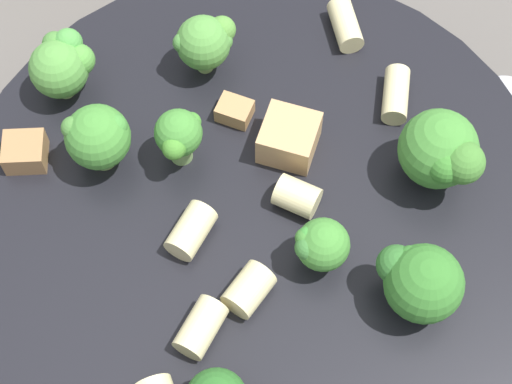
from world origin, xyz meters
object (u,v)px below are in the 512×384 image
at_px(pasta_bowl, 256,217).
at_px(broccoli_floret_0, 179,135).
at_px(rigatoni_3, 297,198).
at_px(chicken_chunk_1, 289,138).
at_px(broccoli_floret_3, 320,245).
at_px(broccoli_floret_7, 420,281).
at_px(rigatoni_1, 201,328).
at_px(broccoli_floret_1, 98,137).
at_px(broccoli_floret_2, 442,152).
at_px(chicken_chunk_0, 25,152).
at_px(rigatoni_4, 396,95).
at_px(rigatoni_2, 238,289).
at_px(chicken_chunk_2, 235,111).
at_px(rigatoni_5, 191,231).
at_px(broccoli_floret_6, 62,65).
at_px(rigatoni_6, 345,25).
at_px(broccoli_floret_5, 205,42).

relative_size(pasta_bowl, broccoli_floret_0, 8.65).
distance_m(rigatoni_3, chicken_chunk_1, 0.03).
relative_size(broccoli_floret_3, broccoli_floret_7, 0.79).
bearing_deg(rigatoni_1, broccoli_floret_1, 33.38).
bearing_deg(broccoli_floret_2, chicken_chunk_0, 90.83).
relative_size(broccoli_floret_3, chicken_chunk_0, 1.55).
xyz_separation_m(broccoli_floret_1, broccoli_floret_7, (-0.06, -0.15, -0.00)).
bearing_deg(rigatoni_4, broccoli_floret_3, 158.37).
height_order(broccoli_floret_0, rigatoni_1, broccoli_floret_0).
xyz_separation_m(rigatoni_2, chicken_chunk_1, (0.08, -0.02, 0.00)).
bearing_deg(pasta_bowl, chicken_chunk_2, 16.35).
bearing_deg(rigatoni_2, rigatoni_5, 41.56).
relative_size(broccoli_floret_6, rigatoni_3, 1.73).
height_order(rigatoni_4, rigatoni_6, same).
relative_size(rigatoni_4, rigatoni_5, 1.17).
bearing_deg(rigatoni_4, rigatoni_3, 143.00).
relative_size(pasta_bowl, broccoli_floret_6, 8.37).
bearing_deg(broccoli_floret_5, rigatoni_4, -98.94).
distance_m(broccoli_floret_7, rigatoni_3, 0.07).
bearing_deg(rigatoni_1, chicken_chunk_1, -19.09).
height_order(broccoli_floret_6, rigatoni_3, broccoli_floret_6).
bearing_deg(rigatoni_2, rigatoni_3, -26.91).
bearing_deg(pasta_bowl, broccoli_floret_3, -133.46).
height_order(rigatoni_2, chicken_chunk_1, chicken_chunk_1).
distance_m(broccoli_floret_7, rigatoni_4, 0.11).
bearing_deg(broccoli_floret_7, rigatoni_1, 103.61).
bearing_deg(broccoli_floret_7, chicken_chunk_2, 43.77).
distance_m(rigatoni_2, chicken_chunk_2, 0.10).
distance_m(broccoli_floret_1, broccoli_floret_3, 0.12).
height_order(broccoli_floret_1, rigatoni_2, broccoli_floret_1).
relative_size(rigatoni_1, chicken_chunk_1, 0.95).
bearing_deg(chicken_chunk_2, rigatoni_6, -43.93).
bearing_deg(chicken_chunk_1, broccoli_floret_1, 98.34).
height_order(rigatoni_4, chicken_chunk_2, rigatoni_4).
distance_m(broccoli_floret_0, rigatoni_1, 0.09).
relative_size(broccoli_floret_3, broccoli_floret_5, 0.88).
distance_m(pasta_bowl, rigatoni_3, 0.03).
height_order(broccoli_floret_1, broccoli_floret_5, broccoli_floret_1).
relative_size(broccoli_floret_1, chicken_chunk_2, 2.26).
bearing_deg(broccoli_floret_5, chicken_chunk_2, -150.32).
distance_m(rigatoni_6, chicken_chunk_2, 0.08).
distance_m(chicken_chunk_0, chicken_chunk_1, 0.13).
distance_m(pasta_bowl, broccoli_floret_1, 0.09).
distance_m(broccoli_floret_1, chicken_chunk_2, 0.07).
height_order(broccoli_floret_7, rigatoni_5, broccoli_floret_7).
bearing_deg(rigatoni_3, rigatoni_6, -11.27).
distance_m(broccoli_floret_0, broccoli_floret_3, 0.09).
distance_m(broccoli_floret_0, broccoli_floret_1, 0.04).
height_order(rigatoni_1, chicken_chunk_2, rigatoni_1).
bearing_deg(chicken_chunk_1, broccoli_floret_0, 99.72).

